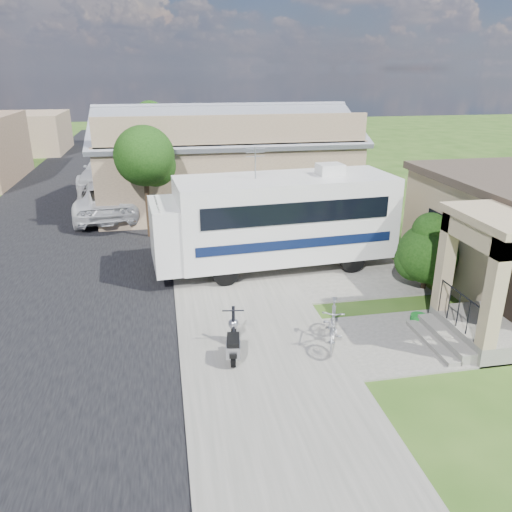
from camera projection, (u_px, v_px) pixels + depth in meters
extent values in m
plane|color=#254512|center=(292.00, 333.00, 13.34)|extent=(120.00, 120.00, 0.00)
cube|color=black|center=(62.00, 234.00, 21.23)|extent=(9.00, 80.00, 0.02)
cube|color=#5D5B53|center=(214.00, 225.00, 22.35)|extent=(4.00, 80.00, 0.06)
cube|color=#5D5B53|center=(301.00, 266.00, 17.72)|extent=(7.00, 6.00, 0.05)
cube|color=#5D5B53|center=(413.00, 340.00, 12.93)|extent=(4.00, 3.00, 0.05)
cube|color=black|center=(436.00, 230.00, 16.17)|extent=(0.04, 1.10, 1.20)
cube|color=#5D5B53|center=(481.00, 332.00, 12.86)|extent=(1.60, 2.40, 0.50)
cube|color=#5D5B53|center=(445.00, 339.00, 12.72)|extent=(0.40, 2.16, 0.32)
cube|color=#5D5B53|center=(432.00, 343.00, 12.69)|extent=(0.35, 2.16, 0.16)
cube|color=#917A5C|center=(446.00, 262.00, 13.13)|extent=(0.35, 0.35, 2.70)
cube|color=#917A5C|center=(494.00, 294.00, 11.25)|extent=(0.35, 0.35, 2.70)
cube|color=#917A5C|center=(475.00, 234.00, 11.80)|extent=(0.35, 2.40, 0.50)
cube|color=#917A5C|center=(509.00, 218.00, 11.82)|extent=(2.10, 2.70, 0.20)
cylinder|color=black|center=(461.00, 294.00, 12.33)|extent=(0.04, 1.70, 0.04)
cube|color=#765D49|center=(224.00, 169.00, 25.58)|extent=(12.00, 8.00, 3.60)
cube|color=slate|center=(229.00, 126.00, 22.91)|extent=(12.50, 4.40, 1.78)
cube|color=slate|center=(219.00, 118.00, 26.59)|extent=(12.50, 4.40, 1.78)
cube|color=slate|center=(223.00, 107.00, 24.50)|extent=(12.50, 0.50, 0.22)
cube|color=#765D49|center=(235.00, 131.00, 21.16)|extent=(11.76, 0.20, 1.30)
cube|color=#765D49|center=(15.00, 133.00, 41.45)|extent=(8.00, 7.00, 3.20)
cylinder|color=black|center=(148.00, 200.00, 20.40)|extent=(0.20, 0.20, 3.15)
sphere|color=black|center=(144.00, 156.00, 19.77)|extent=(2.40, 2.40, 2.40)
sphere|color=black|center=(155.00, 166.00, 20.18)|extent=(1.68, 1.68, 1.68)
cylinder|color=black|center=(150.00, 158.00, 29.58)|extent=(0.20, 0.20, 3.29)
sphere|color=black|center=(148.00, 125.00, 28.91)|extent=(2.40, 2.40, 2.40)
sphere|color=black|center=(155.00, 133.00, 29.33)|extent=(1.68, 1.68, 1.68)
cylinder|color=black|center=(152.00, 140.00, 37.90)|extent=(0.20, 0.20, 3.01)
sphere|color=black|center=(150.00, 117.00, 37.30)|extent=(2.40, 2.40, 2.40)
sphere|color=black|center=(156.00, 123.00, 37.70)|extent=(1.68, 1.68, 1.68)
cube|color=silver|center=(285.00, 217.00, 17.15)|extent=(7.55, 3.18, 2.74)
cube|color=silver|center=(165.00, 235.00, 16.27)|extent=(1.03, 2.56, 2.11)
cube|color=black|center=(158.00, 218.00, 16.02)|extent=(0.23, 2.24, 0.95)
cube|color=black|center=(298.00, 213.00, 15.77)|extent=(6.26, 0.50, 0.69)
cube|color=black|center=(274.00, 194.00, 18.18)|extent=(6.26, 0.50, 0.69)
cube|color=black|center=(297.00, 244.00, 16.14)|extent=(6.62, 0.51, 0.32)
cube|color=black|center=(274.00, 221.00, 18.54)|extent=(6.62, 0.51, 0.32)
cube|color=silver|center=(330.00, 169.00, 16.98)|extent=(0.90, 0.80, 0.37)
cylinder|color=#94949B|center=(255.00, 163.00, 16.22)|extent=(0.04, 0.04, 1.05)
cylinder|color=black|center=(225.00, 273.00, 16.01)|extent=(0.86, 0.36, 0.84)
cylinder|color=black|center=(212.00, 249.00, 18.11)|extent=(0.86, 0.36, 0.84)
cylinder|color=black|center=(352.00, 260.00, 17.08)|extent=(0.86, 0.36, 0.84)
cylinder|color=black|center=(326.00, 239.00, 19.18)|extent=(0.86, 0.36, 0.84)
cylinder|color=black|center=(424.00, 278.00, 15.82)|extent=(0.15, 0.15, 0.75)
sphere|color=black|center=(428.00, 254.00, 15.52)|extent=(1.87, 1.87, 1.87)
sphere|color=black|center=(435.00, 239.00, 15.71)|extent=(1.50, 1.50, 1.50)
sphere|color=black|center=(415.00, 260.00, 15.75)|extent=(1.31, 1.31, 1.31)
sphere|color=black|center=(436.00, 268.00, 15.43)|extent=(1.12, 1.12, 1.12)
sphere|color=black|center=(430.00, 231.00, 15.26)|extent=(1.12, 1.12, 1.12)
cylinder|color=black|center=(233.00, 358.00, 11.66)|extent=(0.18, 0.44, 0.43)
cylinder|color=black|center=(234.00, 335.00, 12.67)|extent=(0.18, 0.44, 0.43)
cube|color=#94949B|center=(233.00, 345.00, 12.10)|extent=(0.37, 0.58, 0.08)
cube|color=#94949B|center=(233.00, 348.00, 11.68)|extent=(0.41, 0.58, 0.29)
cube|color=black|center=(233.00, 340.00, 11.66)|extent=(0.38, 0.62, 0.12)
cube|color=black|center=(233.00, 355.00, 11.46)|extent=(0.20, 0.22, 0.10)
cylinder|color=black|center=(233.00, 323.00, 12.46)|extent=(0.13, 0.34, 0.82)
sphere|color=#94949B|center=(233.00, 324.00, 12.55)|extent=(0.27, 0.27, 0.27)
sphere|color=black|center=(234.00, 322.00, 12.62)|extent=(0.12, 0.12, 0.12)
cylinder|color=black|center=(233.00, 311.00, 12.26)|extent=(0.54, 0.12, 0.04)
cube|color=black|center=(234.00, 331.00, 12.62)|extent=(0.18, 0.29, 0.06)
imported|color=#94949B|center=(333.00, 326.00, 12.52)|extent=(1.18, 1.95, 1.13)
imported|color=silver|center=(107.00, 198.00, 23.69)|extent=(3.34, 6.38, 1.71)
imported|color=silver|center=(108.00, 170.00, 30.00)|extent=(3.39, 6.48, 1.79)
cylinder|color=#167022|center=(418.00, 319.00, 13.82)|extent=(0.45, 0.45, 0.20)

